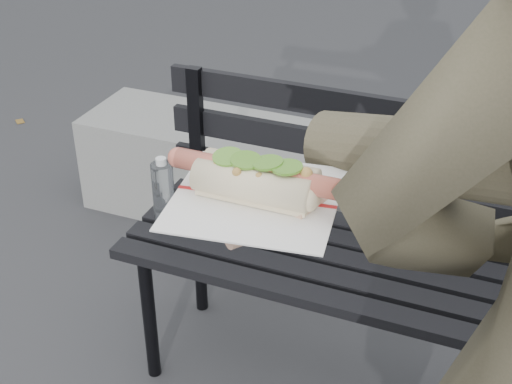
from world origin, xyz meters
TOP-DOWN VIEW (x-y plane):
  - park_bench at (-0.08, 0.90)m, footprint 1.50×0.44m
  - concrete_block at (-0.89, 1.60)m, footprint 1.20×0.40m
  - held_hotdog at (0.11, 0.01)m, footprint 0.64×0.31m

SIDE VIEW (x-z plane):
  - concrete_block at x=-0.89m, z-range 0.00..0.40m
  - park_bench at x=-0.08m, z-range 0.08..0.96m
  - held_hotdog at x=0.11m, z-range 1.14..1.34m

